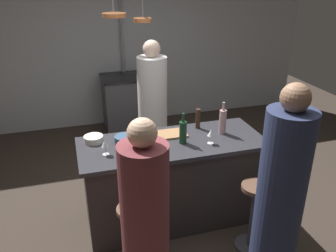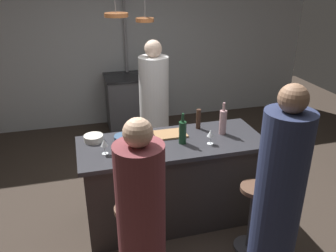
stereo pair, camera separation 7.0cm
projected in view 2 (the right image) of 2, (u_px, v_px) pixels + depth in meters
ground_plane at (172, 217)px, 3.73m from camera, size 9.00×9.00×0.00m
back_wall at (124, 45)px, 5.72m from camera, size 6.40×0.16×2.60m
kitchen_island at (172, 181)px, 3.55m from camera, size 1.80×0.72×0.90m
stove_range at (131, 102)px, 5.72m from camera, size 0.80×0.64×0.89m
chef at (154, 114)px, 4.33m from camera, size 0.36×0.36×1.69m
bar_stool_right at (252, 215)px, 3.18m from camera, size 0.28×0.28×0.68m
guest_right at (278, 200)px, 2.67m from camera, size 0.36×0.36×1.73m
bar_stool_left at (132, 237)px, 2.91m from camera, size 0.28×0.28×0.68m
guest_left at (142, 231)px, 2.45m from camera, size 0.34×0.34×1.59m
overhead_pot_rack at (128, 31)px, 4.75m from camera, size 0.60×1.53×2.17m
cutting_board at (170, 134)px, 3.51m from camera, size 0.32×0.22×0.02m
pepper_mill at (198, 119)px, 3.62m from camera, size 0.05×0.05×0.21m
wine_bottle_green at (183, 132)px, 3.29m from camera, size 0.07×0.07×0.30m
wine_bottle_rose at (223, 122)px, 3.49m from camera, size 0.07×0.07×0.33m
wine_bottle_dark at (130, 149)px, 2.98m from camera, size 0.07×0.07×0.30m
wine_glass_near_left_guest at (211, 134)px, 3.28m from camera, size 0.07×0.07×0.15m
wine_glass_by_chef at (104, 144)px, 3.10m from camera, size 0.07×0.07×0.15m
mixing_bowl_ceramic at (94, 138)px, 3.37m from camera, size 0.19×0.19×0.06m
mixing_bowl_blue at (124, 139)px, 3.33m from camera, size 0.18×0.18×0.08m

